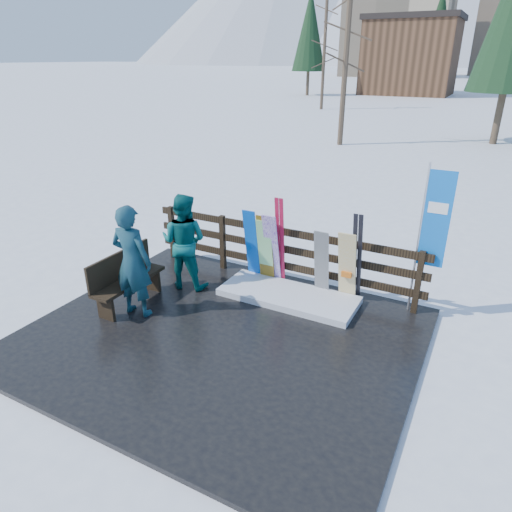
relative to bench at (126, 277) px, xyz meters
The scene contains 16 objects.
ground 2.12m from the bench, ahead, with size 700.00×700.00×0.00m, color white.
deck 2.11m from the bench, ahead, with size 6.00×5.00×0.08m, color black.
fence 2.92m from the bench, 45.82° to the left, with size 5.60×0.10×1.15m.
snow_patch 2.94m from the bench, 30.79° to the left, with size 2.51×1.00×0.12m, color white.
bench is the anchor object (origin of this frame).
snowboard_0 2.43m from the bench, 50.64° to the left, with size 0.26×0.03×1.50m, color blue.
snowboard_1 2.62m from the bench, 45.58° to the left, with size 0.30×0.03×1.34m, color white.
snowboard_2 2.63m from the bench, 45.53° to the left, with size 0.30×0.03×1.43m, color orange.
snowboard_3 2.72m from the bench, 43.52° to the left, with size 0.28×0.03×1.49m, color white.
snowboard_4 3.51m from the bench, 32.18° to the left, with size 0.27×0.03×1.33m, color black.
snowboard_5 3.92m from the bench, 28.48° to the left, with size 0.31×0.03×1.42m, color white.
ski_pair_a 2.88m from the bench, 42.69° to the left, with size 0.16×0.21×1.78m.
ski_pair_b 4.09m from the bench, 28.40° to the left, with size 0.17×0.34×1.72m.
rental_flag 5.27m from the bench, 24.50° to the left, with size 0.45×0.04×2.60m.
person_front 0.63m from the bench, 25.63° to the right, with size 0.71×0.47×1.95m, color #1E5B5C.
person_back 1.25m from the bench, 63.60° to the left, with size 0.89×0.70×1.84m, color #0B5A5A.
Camera 1 is at (3.41, -5.19, 4.17)m, focal length 32.00 mm.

